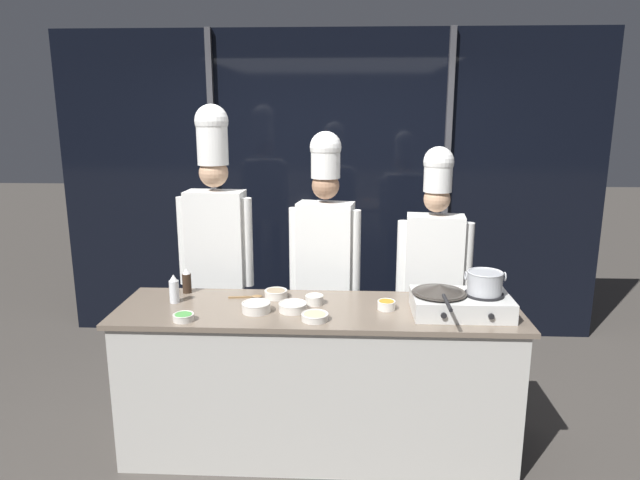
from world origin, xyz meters
The scene contains 19 objects.
ground_plane centered at (0.00, 0.00, 0.00)m, with size 24.00×24.00×0.00m, color #47423D.
window_wall_back centered at (0.00, 1.86, 1.35)m, with size 4.77×0.09×2.70m.
demo_counter centered at (0.00, 0.00, 0.46)m, with size 2.35×0.66×0.91m.
portable_stove centered at (0.81, -0.05, 0.97)m, with size 0.55×0.37×0.12m.
frying_pan centered at (0.69, -0.05, 1.06)m, with size 0.31×0.53×0.05m.
stock_pot centered at (0.94, -0.05, 1.10)m, with size 0.22×0.20×0.13m.
squeeze_bottle_clear centered at (-0.86, 0.06, 0.99)m, with size 0.06×0.06×0.17m.
squeeze_bottle_soy centered at (-0.84, 0.24, 0.99)m, with size 0.06×0.06×0.16m.
prep_bowl_scallions centered at (-0.73, -0.24, 0.93)m, with size 0.12×0.12×0.04m.
prep_bowl_chicken centered at (-0.02, 0.07, 0.94)m, with size 0.11×0.11×0.05m.
prep_bowl_carrots centered at (0.40, 0.00, 0.94)m, with size 0.11×0.11×0.05m.
prep_bowl_noodles centered at (-0.14, -0.06, 0.94)m, with size 0.16×0.16×0.05m.
prep_bowl_garlic centered at (-0.35, -0.08, 0.94)m, with size 0.17×0.17×0.06m.
prep_bowl_ginger centered at (-0.01, -0.19, 0.93)m, with size 0.15×0.15×0.04m.
prep_bowl_mushrooms centered at (-0.27, 0.17, 0.94)m, with size 0.14×0.14×0.05m.
serving_spoon_slotted centered at (-0.42, 0.17, 0.92)m, with size 0.21×0.05×0.02m.
chef_head centered at (-0.74, 0.67, 1.23)m, with size 0.52×0.23×2.08m.
chef_sous centered at (0.02, 0.69, 1.14)m, with size 0.50×0.26×1.90m.
chef_line centered at (0.76, 0.64, 1.06)m, with size 0.50×0.24×1.81m.
Camera 1 is at (0.17, -3.14, 2.06)m, focal length 32.00 mm.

